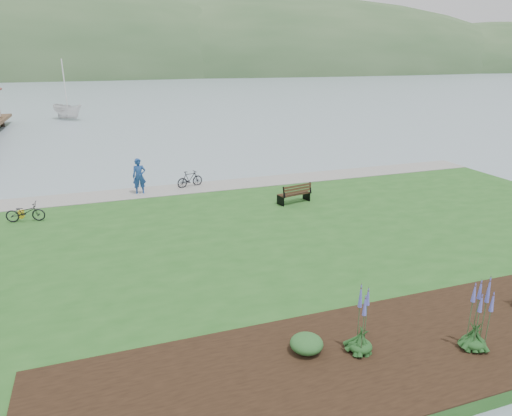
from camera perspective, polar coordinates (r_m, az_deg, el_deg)
The scene contains 14 objects.
ground at distance 20.76m, azimuth 0.59°, elevation -3.13°, with size 600.00×600.00×0.00m, color gray.
lawn at distance 18.95m, azimuth 2.65°, elevation -4.68°, with size 34.00×20.00×0.40m, color #20511C.
shoreline_path at distance 26.88m, azimuth -4.41°, elevation 2.85°, with size 34.00×2.20×0.03m, color gray.
garden_bed at distance 14.61m, azimuth 26.20°, elevation -13.33°, with size 24.00×4.40×0.04m, color black.
far_hillside at distance 190.15m, azimuth -11.66°, elevation 15.91°, with size 580.00×80.00×38.00m, color #32522E, non-canonical shape.
park_bench at distance 23.54m, azimuth 4.91°, elevation 1.85°, with size 1.82×1.04×1.06m.
person at distance 25.70m, azimuth -14.43°, elevation 4.22°, with size 0.84×0.58×2.32m, color navy.
bicycle_a at distance 23.39m, azimuth -26.89°, elevation -0.47°, with size 1.71×0.60×0.89m, color black.
bicycle_b at distance 26.66m, azimuth -8.27°, elevation 3.61°, with size 1.59×0.46×0.96m, color black.
sailboat at distance 62.80m, azimuth -22.33°, elevation 10.21°, with size 8.78×8.94×23.14m, color silver.
pannier at distance 24.14m, azimuth -27.30°, elevation -0.69°, with size 0.20×0.32×0.34m, color gold.
echium_0 at distance 13.19m, azimuth 26.00°, elevation -12.03°, with size 0.62×0.62×2.19m.
echium_4 at distance 12.12m, azimuth 13.13°, elevation -13.70°, with size 0.62×0.62×2.26m.
shrub_0 at distance 12.27m, azimuth 6.34°, elevation -16.49°, with size 0.86×0.86×0.43m, color #1E4C21.
Camera 1 is at (-6.56, -18.13, 7.68)m, focal length 32.00 mm.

